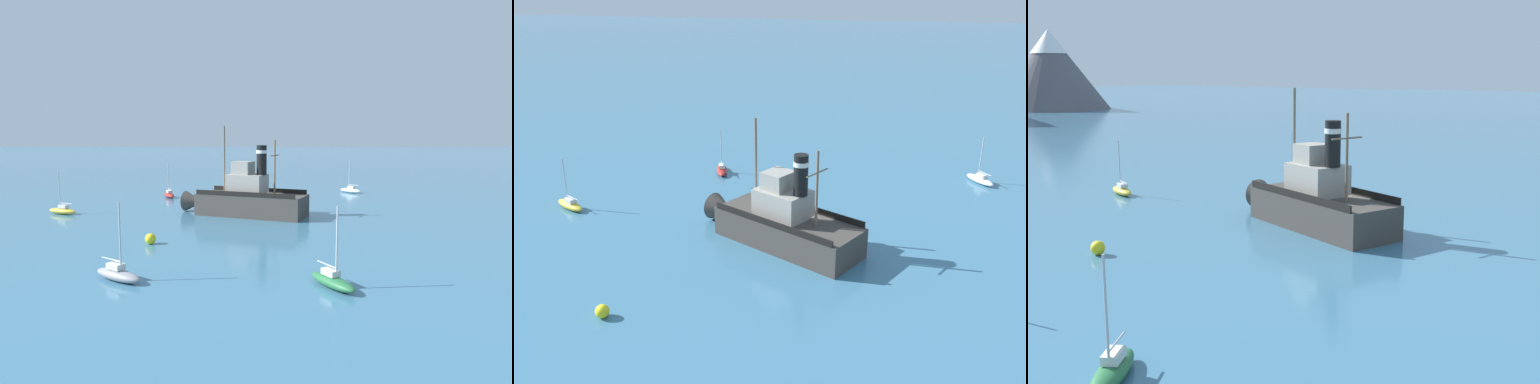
# 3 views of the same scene
# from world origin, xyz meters

# --- Properties ---
(ground_plane) EXTENTS (600.00, 600.00, 0.00)m
(ground_plane) POSITION_xyz_m (0.00, 0.00, 0.00)
(ground_plane) COLOR teal
(old_tugboat) EXTENTS (8.78, 14.57, 9.90)m
(old_tugboat) POSITION_xyz_m (-1.44, 2.83, 1.83)
(old_tugboat) COLOR #423D38
(old_tugboat) RESTS_ON ground
(sailboat_yellow) EXTENTS (2.58, 3.91, 4.90)m
(sailboat_yellow) POSITION_xyz_m (-0.25, 23.66, 0.43)
(sailboat_yellow) COLOR gold
(sailboat_yellow) RESTS_ON ground
(sailboat_red) EXTENTS (3.93, 2.48, 4.90)m
(sailboat_red) POSITION_xyz_m (13.44, 13.91, 0.43)
(sailboat_red) COLOR #B22823
(sailboat_red) RESTS_ON ground
(sailboat_white) EXTENTS (3.67, 3.21, 4.90)m
(sailboat_white) POSITION_xyz_m (18.32, -13.34, 0.43)
(sailboat_white) COLOR white
(sailboat_white) RESTS_ON ground
(mooring_buoy) EXTENTS (0.89, 0.89, 0.89)m
(mooring_buoy) POSITION_xyz_m (-14.86, 10.71, 0.45)
(mooring_buoy) COLOR yellow
(mooring_buoy) RESTS_ON ground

